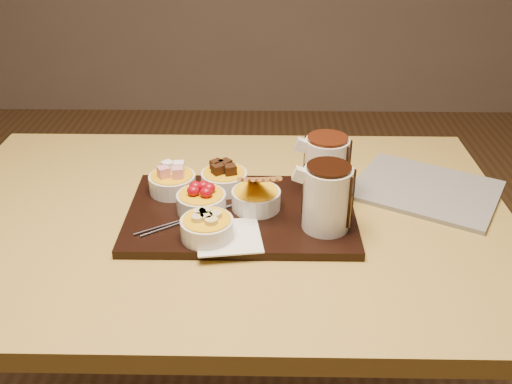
{
  "coord_description": "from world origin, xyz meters",
  "views": [
    {
      "loc": [
        0.09,
        -1.01,
        1.37
      ],
      "look_at": [
        0.07,
        -0.02,
        0.81
      ],
      "focal_mm": 40.0,
      "sensor_mm": 36.0,
      "label": 1
    }
  ],
  "objects_px": {
    "pitcher_dark_chocolate": "(327,199)",
    "dining_table": "(224,252)",
    "serving_board": "(241,214)",
    "pitcher_milk_chocolate": "(326,167)",
    "bowl_strawberries": "(201,203)",
    "newspaper": "(426,190)"
  },
  "relations": [
    {
      "from": "pitcher_dark_chocolate",
      "to": "newspaper",
      "type": "bearing_deg",
      "value": 35.99
    },
    {
      "from": "newspaper",
      "to": "pitcher_dark_chocolate",
      "type": "bearing_deg",
      "value": -114.84
    },
    {
      "from": "dining_table",
      "to": "bowl_strawberries",
      "type": "bearing_deg",
      "value": -153.2
    },
    {
      "from": "bowl_strawberries",
      "to": "pitcher_milk_chocolate",
      "type": "xyz_separation_m",
      "value": [
        0.25,
        0.08,
        0.04
      ]
    },
    {
      "from": "bowl_strawberries",
      "to": "pitcher_milk_chocolate",
      "type": "bearing_deg",
      "value": 16.57
    },
    {
      "from": "serving_board",
      "to": "bowl_strawberries",
      "type": "bearing_deg",
      "value": -176.42
    },
    {
      "from": "pitcher_dark_chocolate",
      "to": "dining_table",
      "type": "bearing_deg",
      "value": 159.71
    },
    {
      "from": "dining_table",
      "to": "pitcher_dark_chocolate",
      "type": "height_order",
      "value": "pitcher_dark_chocolate"
    },
    {
      "from": "dining_table",
      "to": "serving_board",
      "type": "distance_m",
      "value": 0.12
    },
    {
      "from": "bowl_strawberries",
      "to": "pitcher_milk_chocolate",
      "type": "relative_size",
      "value": 0.8
    },
    {
      "from": "serving_board",
      "to": "newspaper",
      "type": "distance_m",
      "value": 0.42
    },
    {
      "from": "dining_table",
      "to": "pitcher_dark_chocolate",
      "type": "bearing_deg",
      "value": -20.11
    },
    {
      "from": "bowl_strawberries",
      "to": "newspaper",
      "type": "distance_m",
      "value": 0.5
    },
    {
      "from": "dining_table",
      "to": "pitcher_milk_chocolate",
      "type": "distance_m",
      "value": 0.28
    },
    {
      "from": "serving_board",
      "to": "bowl_strawberries",
      "type": "relative_size",
      "value": 4.6
    },
    {
      "from": "dining_table",
      "to": "pitcher_dark_chocolate",
      "type": "distance_m",
      "value": 0.28
    },
    {
      "from": "serving_board",
      "to": "bowl_strawberries",
      "type": "height_order",
      "value": "bowl_strawberries"
    },
    {
      "from": "bowl_strawberries",
      "to": "pitcher_dark_chocolate",
      "type": "bearing_deg",
      "value": -12.48
    },
    {
      "from": "dining_table",
      "to": "newspaper",
      "type": "xyz_separation_m",
      "value": [
        0.44,
        0.1,
        0.1
      ]
    },
    {
      "from": "bowl_strawberries",
      "to": "serving_board",
      "type": "bearing_deg",
      "value": 3.75
    },
    {
      "from": "serving_board",
      "to": "pitcher_dark_chocolate",
      "type": "bearing_deg",
      "value": -19.98
    },
    {
      "from": "serving_board",
      "to": "pitcher_milk_chocolate",
      "type": "bearing_deg",
      "value": 21.8
    }
  ]
}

